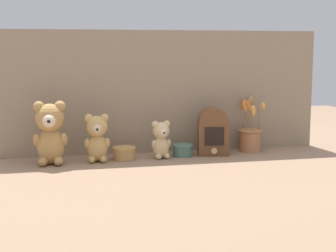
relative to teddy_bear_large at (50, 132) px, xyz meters
The scene contains 9 objects.
ground_plane 0.59m from the teddy_bear_large, ahead, with size 4.00×4.00×0.00m, color #8E7056.
backdrop_wall 0.62m from the teddy_bear_large, 17.72° to the left, with size 1.69×0.02×0.63m.
teddy_bear_large is the anchor object (origin of this frame).
teddy_bear_medium 0.22m from the teddy_bear_large, ahead, with size 0.12×0.12×0.23m.
teddy_bear_small 0.54m from the teddy_bear_large, ahead, with size 0.10×0.10×0.19m.
flower_vase 1.04m from the teddy_bear_large, ahead, with size 0.15×0.19×0.29m.
vintage_radio 0.81m from the teddy_bear_large, ahead, with size 0.16×0.12×0.24m.
decorative_tin_tall 0.37m from the teddy_bear_large, ahead, with size 0.11×0.11×0.06m.
decorative_tin_short 0.66m from the teddy_bear_large, ahead, with size 0.10×0.10×0.06m.
Camera 1 is at (-0.54, -2.45, 0.54)m, focal length 55.00 mm.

